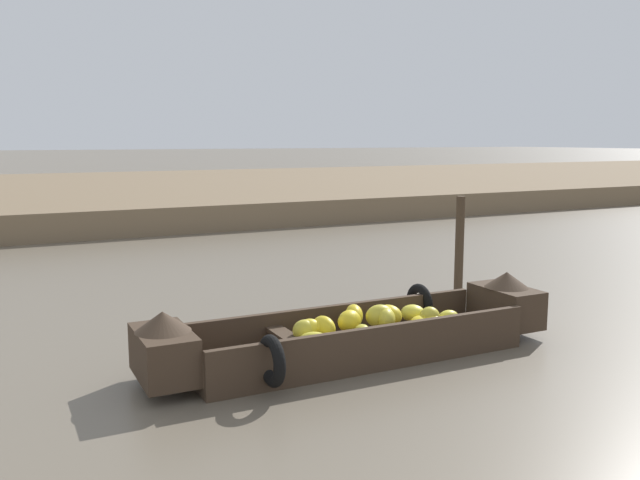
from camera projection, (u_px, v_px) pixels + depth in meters
ground_plane at (144, 294)px, 10.75m from camera, size 300.00×300.00×0.00m
riverbank_strip at (50, 196)px, 25.13m from camera, size 160.00×20.00×0.73m
banana_boat at (359, 333)px, 7.62m from camera, size 4.98×1.77×0.80m
mooring_post at (459, 246)px, 10.55m from camera, size 0.14×0.14×1.60m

